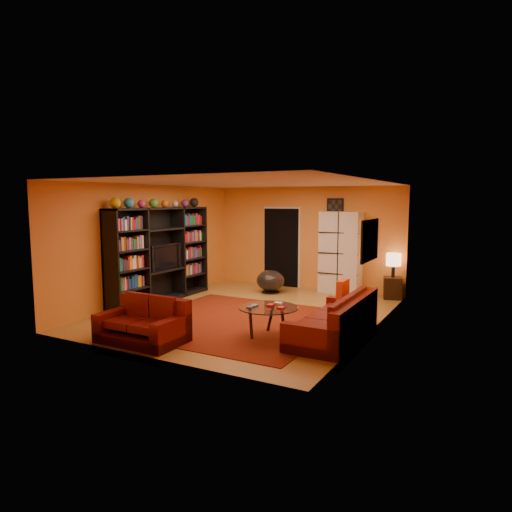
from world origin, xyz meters
The scene contains 20 objects.
floor centered at (0.00, 0.00, 0.00)m, with size 6.00×6.00×0.00m, color olive.
ceiling centered at (0.00, 0.00, 2.60)m, with size 6.00×6.00×0.00m, color white.
wall_back centered at (0.00, 3.00, 1.30)m, with size 6.00×6.00×0.00m, color orange.
wall_front centered at (0.00, -3.00, 1.30)m, with size 6.00×6.00×0.00m, color orange.
wall_left centered at (-2.50, 0.00, 1.30)m, with size 6.00×6.00×0.00m, color orange.
wall_right centered at (2.50, 0.00, 1.30)m, with size 6.00×6.00×0.00m, color orange.
rug centered at (0.10, -0.70, 0.01)m, with size 3.60×3.60×0.01m, color #551609.
doorway centered at (-0.70, 2.96, 1.02)m, with size 0.95×0.10×2.04m, color black.
wall_art_right centered at (2.48, -0.30, 1.60)m, with size 0.03×1.00×0.70m, color black.
wall_art_back centered at (0.75, 2.98, 2.05)m, with size 0.42×0.03×0.52m, color black.
entertainment_unit centered at (-2.27, 0.00, 1.05)m, with size 0.45×3.00×2.10m, color black.
tv centered at (-2.23, 0.01, 1.01)m, with size 0.13×1.00×0.58m, color black.
sofa centered at (2.14, -0.81, 0.28)m, with size 0.94×2.24×0.85m.
loveseat centered at (-0.56, -2.42, 0.29)m, with size 1.37×0.83×0.85m.
throw_pillow centered at (1.95, -0.03, 0.63)m, with size 0.12×0.42×0.42m, color #FF491C.
coffee_table centered at (1.08, -1.28, 0.46)m, with size 1.00×1.00×0.50m.
storage_cabinet centered at (0.97, 2.80, 0.99)m, with size 0.99×0.44×1.99m, color silver.
bowl_chair centered at (-0.52, 1.98, 0.30)m, with size 0.69×0.69×0.56m.
side_table centered at (2.25, 2.75, 0.25)m, with size 0.40×0.40×0.50m, color black.
table_lamp centered at (2.25, 2.75, 0.90)m, with size 0.33×0.33×0.55m.
Camera 1 is at (4.43, -7.85, 2.26)m, focal length 32.00 mm.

